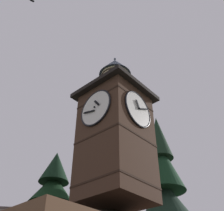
# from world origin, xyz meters

# --- Properties ---
(clock_tower) EXTENTS (3.86, 3.86, 9.80)m
(clock_tower) POSITION_xyz_m (-1.25, -0.64, 10.22)
(clock_tower) COLOR #422B1E
(clock_tower) RESTS_ON building_main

